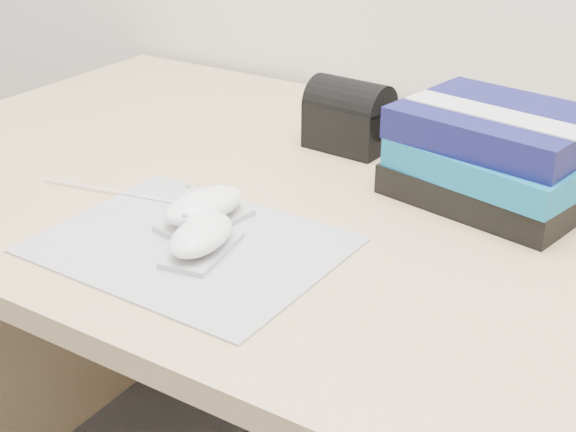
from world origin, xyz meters
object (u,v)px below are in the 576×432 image
Objects in this scene: mouse_front at (201,238)px; book_stack at (498,155)px; desk at (422,348)px; mouse_rear at (204,208)px; pouch at (349,115)px.

mouse_front is 0.39m from book_stack.
book_stack reaches higher than desk.
desk is 13.33× the size of mouse_rear.
pouch is (-0.18, 0.10, 0.28)m from desk.
book_stack reaches higher than pouch.
pouch is (-0.02, 0.38, 0.03)m from mouse_front.
desk is at bearing -28.23° from pouch.
mouse_front is (0.04, -0.06, -0.00)m from mouse_rear.
pouch is (-0.24, 0.05, -0.01)m from book_stack.
desk is 14.41× the size of mouse_front.
book_stack is at bearing 34.26° from desk.
book_stack is (0.22, 0.32, 0.04)m from mouse_front.
mouse_rear is 0.37m from book_stack.
mouse_front reaches higher than desk.
mouse_front is 0.41× the size of book_stack.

